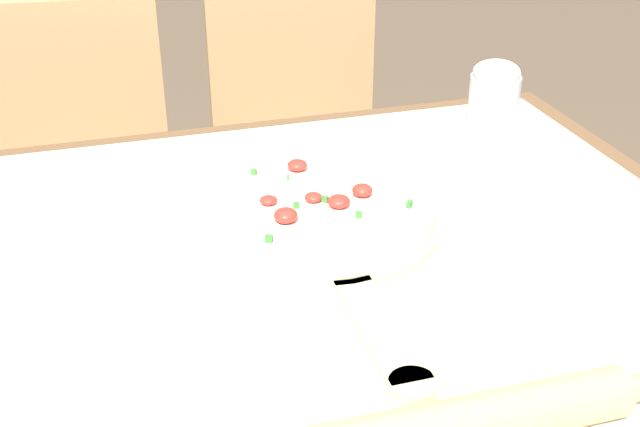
{
  "coord_description": "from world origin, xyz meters",
  "views": [
    {
      "loc": [
        -0.22,
        -0.79,
        1.28
      ],
      "look_at": [
        0.03,
        0.09,
        0.79
      ],
      "focal_mm": 45.0,
      "sensor_mm": 36.0,
      "label": 1
    }
  ],
  "objects": [
    {
      "name": "pizza",
      "position": [
        0.03,
        0.12,
        0.78
      ],
      "size": [
        0.32,
        0.32,
        0.04
      ],
      "color": "beige",
      "rests_on": "pizza_peel"
    },
    {
      "name": "pizza_peel",
      "position": [
        0.03,
        0.09,
        0.76
      ],
      "size": [
        0.34,
        0.55,
        0.01
      ],
      "color": "#D6B784",
      "rests_on": "towel_cloth"
    },
    {
      "name": "dining_table",
      "position": [
        0.0,
        0.0,
        0.64
      ],
      "size": [
        1.15,
        1.0,
        0.75
      ],
      "color": "brown",
      "rests_on": "ground_plane"
    },
    {
      "name": "chair_right",
      "position": [
        0.21,
        0.85,
        0.51
      ],
      "size": [
        0.43,
        0.43,
        0.89
      ],
      "rotation": [
        0.0,
        0.0,
        -0.08
      ],
      "color": "tan",
      "rests_on": "ground_plane"
    },
    {
      "name": "flour_cup",
      "position": [
        0.41,
        0.34,
        0.82
      ],
      "size": [
        0.08,
        0.08,
        0.12
      ],
      "color": "#B2B7BC",
      "rests_on": "towel_cloth"
    },
    {
      "name": "towel_cloth",
      "position": [
        0.0,
        0.0,
        0.75
      ],
      "size": [
        1.07,
        0.92,
        0.0
      ],
      "color": "white",
      "rests_on": "dining_table"
    },
    {
      "name": "chair_left",
      "position": [
        -0.28,
        0.85,
        0.51
      ],
      "size": [
        0.43,
        0.43,
        0.89
      ],
      "rotation": [
        0.0,
        0.0,
        -0.08
      ],
      "color": "tan",
      "rests_on": "ground_plane"
    },
    {
      "name": "rolling_pin",
      "position": [
        0.03,
        -0.31,
        0.78
      ],
      "size": [
        0.44,
        0.05,
        0.05
      ],
      "rotation": [
        0.0,
        0.0,
        -0.01
      ],
      "color": "tan",
      "rests_on": "towel_cloth"
    }
  ]
}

